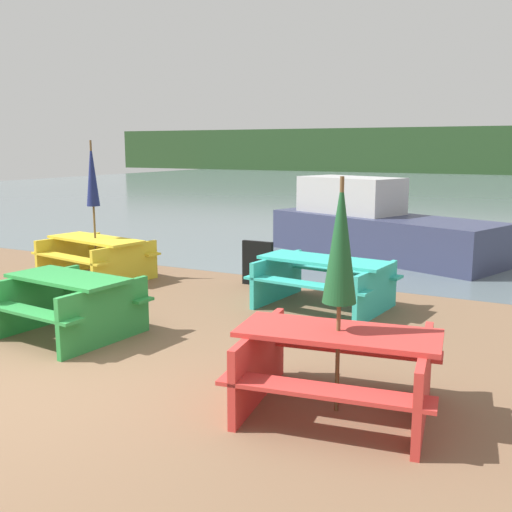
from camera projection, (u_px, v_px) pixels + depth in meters
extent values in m
plane|color=brown|center=(17.00, 391.00, 5.74)|extent=(60.00, 60.00, 0.00)
cube|color=slate|center=(475.00, 190.00, 32.45)|extent=(60.00, 50.00, 0.00)
cube|color=#284723|center=(511.00, 150.00, 49.53)|extent=(80.00, 1.60, 4.00)
cube|color=red|center=(338.00, 333.00, 5.18)|extent=(1.82, 0.95, 0.04)
cube|color=red|center=(323.00, 391.00, 4.73)|extent=(1.76, 0.53, 0.04)
cube|color=red|center=(349.00, 347.00, 5.75)|extent=(1.76, 0.53, 0.04)
cube|color=red|center=(259.00, 364.00, 5.48)|extent=(0.27, 1.38, 0.69)
cube|color=red|center=(423.00, 384.00, 5.01)|extent=(0.27, 1.38, 0.69)
cube|color=green|center=(68.00, 278.00, 7.29)|extent=(1.61, 0.85, 0.04)
cube|color=green|center=(31.00, 312.00, 6.89)|extent=(1.56, 0.43, 0.04)
cube|color=green|center=(103.00, 293.00, 7.80)|extent=(1.56, 0.43, 0.04)
cube|color=green|center=(37.00, 301.00, 7.70)|extent=(0.20, 1.38, 0.71)
cube|color=green|center=(105.00, 316.00, 7.02)|extent=(0.20, 1.38, 0.71)
cube|color=yellow|center=(95.00, 239.00, 10.53)|extent=(1.96, 1.03, 0.04)
cube|color=yellow|center=(69.00, 258.00, 10.15)|extent=(1.88, 0.61, 0.04)
cube|color=yellow|center=(120.00, 249.00, 11.00)|extent=(1.88, 0.61, 0.04)
cube|color=yellow|center=(69.00, 255.00, 11.07)|extent=(0.32, 1.37, 0.68)
cube|color=yellow|center=(125.00, 265.00, 10.11)|extent=(0.32, 1.37, 0.68)
cube|color=#33B7A8|center=(324.00, 260.00, 8.58)|extent=(1.94, 0.90, 0.04)
cube|color=#33B7A8|center=(305.00, 284.00, 8.18)|extent=(1.89, 0.48, 0.04)
cube|color=#33B7A8|center=(341.00, 271.00, 9.08)|extent=(1.89, 0.48, 0.04)
cube|color=#33B7A8|center=(277.00, 278.00, 9.08)|extent=(0.22, 1.38, 0.68)
cube|color=#33B7A8|center=(376.00, 292.00, 8.21)|extent=(0.22, 1.38, 0.68)
cylinder|color=brown|center=(339.00, 298.00, 5.12)|extent=(0.04, 0.04, 2.06)
cone|color=#195128|center=(341.00, 241.00, 5.03)|extent=(0.29, 0.29, 1.08)
cylinder|color=brown|center=(94.00, 211.00, 10.44)|extent=(0.04, 0.04, 2.41)
cone|color=navy|center=(92.00, 173.00, 10.32)|extent=(0.22, 0.22, 1.13)
cube|color=#333856|center=(383.00, 236.00, 12.65)|extent=(5.23, 3.27, 0.87)
cube|color=#B2B2B2|center=(351.00, 195.00, 13.15)|extent=(2.45, 1.85, 0.78)
cube|color=black|center=(258.00, 263.00, 10.05)|extent=(0.55, 0.08, 0.75)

